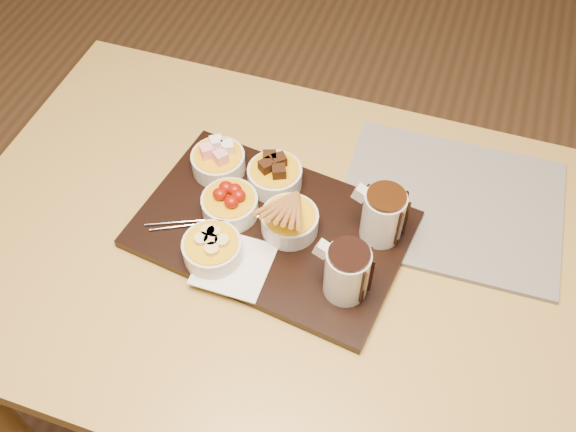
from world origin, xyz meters
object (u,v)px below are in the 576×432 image
(bowl_strawberries, at_px, (230,206))
(pitcher_dark_chocolate, at_px, (347,273))
(serving_board, at_px, (272,229))
(pitcher_milk_chocolate, at_px, (383,216))
(newspaper, at_px, (451,204))
(dining_table, at_px, (288,275))

(bowl_strawberries, bearing_deg, pitcher_dark_chocolate, -20.35)
(serving_board, relative_size, bowl_strawberries, 4.60)
(pitcher_dark_chocolate, bearing_deg, pitcher_milk_chocolate, 85.60)
(bowl_strawberries, xyz_separation_m, pitcher_dark_chocolate, (0.24, -0.09, 0.03))
(pitcher_dark_chocolate, xyz_separation_m, newspaper, (0.13, 0.24, -0.06))
(bowl_strawberries, height_order, pitcher_dark_chocolate, pitcher_dark_chocolate)
(dining_table, relative_size, pitcher_dark_chocolate, 12.24)
(bowl_strawberries, distance_m, newspaper, 0.40)
(pitcher_dark_chocolate, bearing_deg, bowl_strawberries, 167.35)
(pitcher_dark_chocolate, relative_size, pitcher_milk_chocolate, 1.00)
(pitcher_milk_chocolate, bearing_deg, newspaper, 55.20)
(pitcher_dark_chocolate, distance_m, newspaper, 0.29)
(pitcher_dark_chocolate, height_order, newspaper, pitcher_dark_chocolate)
(bowl_strawberries, relative_size, pitcher_dark_chocolate, 1.02)
(serving_board, bearing_deg, pitcher_dark_chocolate, -19.98)
(bowl_strawberries, bearing_deg, pitcher_milk_chocolate, 8.69)
(dining_table, relative_size, serving_board, 2.61)
(serving_board, relative_size, pitcher_dark_chocolate, 4.69)
(serving_board, distance_m, bowl_strawberries, 0.08)
(dining_table, bearing_deg, bowl_strawberries, 168.96)
(bowl_strawberries, height_order, newspaper, bowl_strawberries)
(dining_table, xyz_separation_m, pitcher_milk_chocolate, (0.15, 0.06, 0.17))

